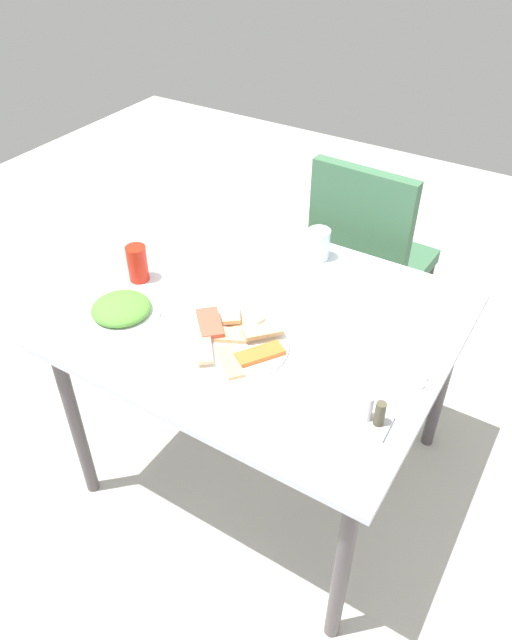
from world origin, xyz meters
TOP-DOWN VIEW (x-y plane):
  - ground_plane at (0.00, 0.00)m, footprint 6.00×6.00m
  - dining_table at (0.00, 0.00)m, footprint 1.07×0.96m
  - dining_chair at (0.02, 0.73)m, footprint 0.44×0.44m
  - pide_platter at (-0.02, -0.16)m, footprint 0.32×0.30m
  - salad_plate_greens at (-0.38, -0.22)m, footprint 0.25×0.25m
  - soda_can at (-0.46, -0.05)m, footprint 0.09×0.09m
  - drinking_glass at (-0.02, 0.37)m, footprint 0.08×0.08m
  - paper_napkin at (0.41, 0.01)m, footprint 0.17×0.17m
  - fork at (0.41, -0.01)m, footprint 0.19×0.09m
  - spoon at (0.41, 0.03)m, footprint 0.19×0.09m
  - condiment_caddy at (0.43, -0.23)m, footprint 0.09×0.09m

SIDE VIEW (x-z plane):
  - ground_plane at x=0.00m, z-range 0.00..0.00m
  - dining_chair at x=0.02m, z-range 0.07..1.01m
  - dining_table at x=0.00m, z-range 0.28..0.98m
  - paper_napkin at x=0.41m, z-range 0.70..0.71m
  - fork at x=0.41m, z-range 0.71..0.71m
  - spoon at x=0.41m, z-range 0.71..0.71m
  - pide_platter at x=-0.02m, z-range 0.70..0.74m
  - salad_plate_greens at x=-0.38m, z-range 0.70..0.75m
  - condiment_caddy at x=0.43m, z-range 0.69..0.77m
  - drinking_glass at x=-0.02m, z-range 0.70..0.81m
  - soda_can at x=-0.46m, z-range 0.70..0.83m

